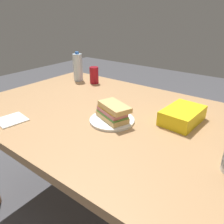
{
  "coord_description": "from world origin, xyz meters",
  "views": [
    {
      "loc": [
        0.61,
        -0.84,
        1.25
      ],
      "look_at": [
        0.03,
        -0.08,
        0.8
      ],
      "focal_mm": 34.64,
      "sensor_mm": 36.0,
      "label": 1
    }
  ],
  "objects_px": {
    "dining_table": "(116,128)",
    "sandwich": "(113,112)",
    "chip_bag": "(182,115)",
    "water_bottle_tall": "(78,67)",
    "paper_plate": "(112,120)",
    "soda_can_red": "(94,75)"
  },
  "relations": [
    {
      "from": "dining_table",
      "to": "water_bottle_tall",
      "type": "distance_m",
      "value": 0.71
    },
    {
      "from": "sandwich",
      "to": "paper_plate",
      "type": "bearing_deg",
      "value": -174.35
    },
    {
      "from": "paper_plate",
      "to": "sandwich",
      "type": "bearing_deg",
      "value": 5.65
    },
    {
      "from": "paper_plate",
      "to": "soda_can_red",
      "type": "height_order",
      "value": "soda_can_red"
    },
    {
      "from": "sandwich",
      "to": "water_bottle_tall",
      "type": "xyz_separation_m",
      "value": [
        -0.64,
        0.4,
        0.05
      ]
    },
    {
      "from": "sandwich",
      "to": "soda_can_red",
      "type": "relative_size",
      "value": 1.67
    },
    {
      "from": "soda_can_red",
      "to": "water_bottle_tall",
      "type": "height_order",
      "value": "water_bottle_tall"
    },
    {
      "from": "paper_plate",
      "to": "water_bottle_tall",
      "type": "relative_size",
      "value": 1.0
    },
    {
      "from": "dining_table",
      "to": "sandwich",
      "type": "bearing_deg",
      "value": -63.78
    },
    {
      "from": "dining_table",
      "to": "sandwich",
      "type": "distance_m",
      "value": 0.16
    },
    {
      "from": "dining_table",
      "to": "chip_bag",
      "type": "bearing_deg",
      "value": 21.61
    },
    {
      "from": "dining_table",
      "to": "water_bottle_tall",
      "type": "relative_size",
      "value": 7.42
    },
    {
      "from": "water_bottle_tall",
      "to": "soda_can_red",
      "type": "bearing_deg",
      "value": 7.68
    },
    {
      "from": "sandwich",
      "to": "water_bottle_tall",
      "type": "height_order",
      "value": "water_bottle_tall"
    },
    {
      "from": "dining_table",
      "to": "chip_bag",
      "type": "distance_m",
      "value": 0.36
    },
    {
      "from": "paper_plate",
      "to": "soda_can_red",
      "type": "relative_size",
      "value": 1.82
    },
    {
      "from": "soda_can_red",
      "to": "chip_bag",
      "type": "height_order",
      "value": "soda_can_red"
    },
    {
      "from": "paper_plate",
      "to": "soda_can_red",
      "type": "bearing_deg",
      "value": 139.04
    },
    {
      "from": "chip_bag",
      "to": "water_bottle_tall",
      "type": "bearing_deg",
      "value": 82.02
    },
    {
      "from": "dining_table",
      "to": "soda_can_red",
      "type": "height_order",
      "value": "soda_can_red"
    },
    {
      "from": "paper_plate",
      "to": "soda_can_red",
      "type": "xyz_separation_m",
      "value": [
        -0.49,
        0.42,
        0.06
      ]
    },
    {
      "from": "paper_plate",
      "to": "water_bottle_tall",
      "type": "distance_m",
      "value": 0.76
    }
  ]
}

